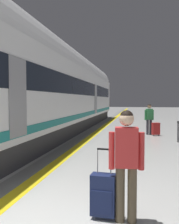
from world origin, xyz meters
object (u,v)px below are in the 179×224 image
at_px(passenger_near, 149,117).
at_px(traveller_foreground, 126,158).
at_px(high_speed_train, 41,85).
at_px(rolling_suitcase_foreground, 103,195).
at_px(suitcase_near, 156,129).

bearing_deg(passenger_near, traveller_foreground, -94.33).
bearing_deg(high_speed_train, rolling_suitcase_foreground, -61.15).
relative_size(traveller_foreground, rolling_suitcase_foreground, 1.55).
height_order(high_speed_train, passenger_near, high_speed_train).
distance_m(passenger_near, suitcase_near, 0.73).
height_order(passenger_near, suitcase_near, passenger_near).
height_order(high_speed_train, rolling_suitcase_foreground, high_speed_train).
height_order(high_speed_train, traveller_foreground, high_speed_train).
bearing_deg(traveller_foreground, rolling_suitcase_foreground, 173.85).
bearing_deg(passenger_near, rolling_suitcase_foreground, -96.42).
distance_m(traveller_foreground, rolling_suitcase_foreground, 0.70).
relative_size(traveller_foreground, suitcase_near, 2.53).
relative_size(passenger_near, suitcase_near, 2.42).
relative_size(traveller_foreground, passenger_near, 1.05).
height_order(traveller_foreground, rolling_suitcase_foreground, traveller_foreground).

